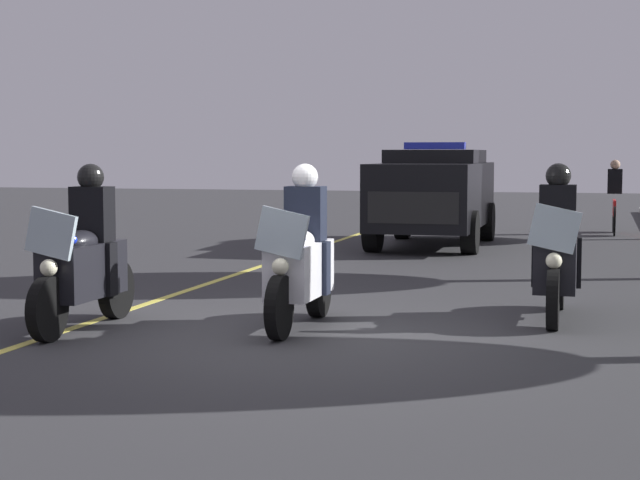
# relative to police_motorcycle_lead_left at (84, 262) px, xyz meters

# --- Properties ---
(ground_plane) EXTENTS (80.00, 80.00, 0.00)m
(ground_plane) POSITION_rel_police_motorcycle_lead_left_xyz_m (-0.13, 2.26, -0.70)
(ground_plane) COLOR #333335
(lane_stripe_center) EXTENTS (48.00, 0.12, 0.01)m
(lane_stripe_center) POSITION_rel_police_motorcycle_lead_left_xyz_m (-0.13, -0.15, -0.70)
(lane_stripe_center) COLOR #E0D14C
(lane_stripe_center) RESTS_ON ground
(police_motorcycle_lead_left) EXTENTS (2.14, 0.56, 1.72)m
(police_motorcycle_lead_left) POSITION_rel_police_motorcycle_lead_left_xyz_m (0.00, 0.00, 0.00)
(police_motorcycle_lead_left) COLOR black
(police_motorcycle_lead_left) RESTS_ON ground
(police_motorcycle_lead_right) EXTENTS (2.14, 0.56, 1.72)m
(police_motorcycle_lead_right) POSITION_rel_police_motorcycle_lead_left_xyz_m (-0.68, 2.14, 0.00)
(police_motorcycle_lead_right) COLOR black
(police_motorcycle_lead_right) RESTS_ON ground
(police_motorcycle_trailing) EXTENTS (2.14, 0.56, 1.72)m
(police_motorcycle_trailing) POSITION_rel_police_motorcycle_lead_left_xyz_m (-1.96, 4.70, 0.00)
(police_motorcycle_trailing) COLOR black
(police_motorcycle_trailing) RESTS_ON ground
(police_suv) EXTENTS (4.92, 2.11, 2.05)m
(police_suv) POSITION_rel_police_motorcycle_lead_left_xyz_m (-10.68, 1.97, 0.37)
(police_suv) COLOR black
(police_suv) RESTS_ON ground
(cyclist_background) EXTENTS (1.76, 0.32, 1.69)m
(cyclist_background) POSITION_rel_police_motorcycle_lead_left_xyz_m (-14.72, 5.46, 0.14)
(cyclist_background) COLOR black
(cyclist_background) RESTS_ON ground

